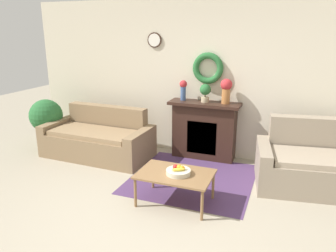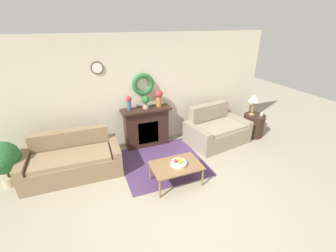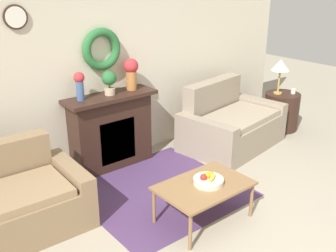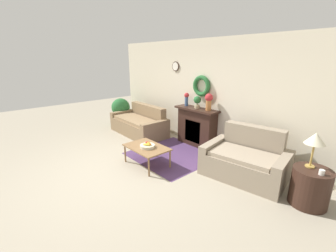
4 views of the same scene
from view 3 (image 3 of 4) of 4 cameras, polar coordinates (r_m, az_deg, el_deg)
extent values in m
cube|color=#4C335B|center=(4.80, -1.32, -9.27)|extent=(1.80, 1.74, 0.01)
cube|color=beige|center=(5.14, -10.17, 8.72)|extent=(6.80, 0.06, 2.70)
cylinder|color=#382319|center=(4.61, -21.26, 14.52)|extent=(0.26, 0.02, 0.26)
cylinder|color=white|center=(4.60, -21.21, 14.51)|extent=(0.22, 0.01, 0.22)
torus|color=#286633|center=(5.04, -9.59, 10.92)|extent=(0.53, 0.11, 0.53)
cube|color=#331E16|center=(5.24, -8.25, -0.93)|extent=(1.07, 0.34, 0.95)
cube|color=black|center=(5.15, -7.29, -2.18)|extent=(0.52, 0.02, 0.57)
cube|color=orange|center=(5.17, -7.21, -2.94)|extent=(0.41, 0.01, 0.31)
cube|color=#331E16|center=(5.05, -8.34, 4.22)|extent=(1.21, 0.41, 0.05)
cube|color=#846B4C|center=(4.43, -13.86, -8.63)|extent=(0.20, 0.92, 0.56)
cube|color=gray|center=(5.91, 10.17, -1.07)|extent=(1.28, 0.94, 0.44)
cube|color=gray|center=(6.08, 6.43, 2.28)|extent=(1.20, 0.40, 0.94)
cube|color=gray|center=(5.42, 5.43, -2.13)|extent=(0.32, 1.00, 0.58)
cube|color=gray|center=(6.49, 12.61, 1.44)|extent=(0.32, 1.00, 0.58)
cube|color=tan|center=(5.82, 10.34, 1.31)|extent=(1.23, 0.87, 0.08)
cube|color=olive|center=(4.10, 5.26, -8.61)|extent=(0.95, 0.64, 0.03)
cylinder|color=olive|center=(3.79, 3.25, -15.12)|extent=(0.04, 0.04, 0.39)
cylinder|color=olive|center=(4.33, 12.02, -10.48)|extent=(0.04, 0.04, 0.39)
cylinder|color=olive|center=(4.14, -2.04, -11.56)|extent=(0.04, 0.04, 0.39)
cylinder|color=olive|center=(4.64, 6.68, -7.78)|extent=(0.04, 0.04, 0.39)
cylinder|color=beige|center=(4.10, 5.87, -7.96)|extent=(0.31, 0.31, 0.06)
sphere|color=#B2231E|center=(4.06, 5.18, -7.43)|extent=(0.07, 0.07, 0.07)
sphere|color=orange|center=(4.11, 6.18, -7.07)|extent=(0.07, 0.07, 0.07)
sphere|color=orange|center=(4.09, 5.69, -7.19)|extent=(0.08, 0.08, 0.08)
ellipsoid|color=yellow|center=(4.06, 6.45, -7.45)|extent=(0.17, 0.11, 0.04)
cylinder|color=#331E16|center=(6.77, 16.11, 2.08)|extent=(0.56, 0.56, 0.61)
cylinder|color=#B28E42|center=(6.66, 15.64, 4.64)|extent=(0.14, 0.14, 0.02)
cylinder|color=#B28E42|center=(6.61, 15.80, 6.24)|extent=(0.03, 0.03, 0.36)
cone|color=beige|center=(6.54, 16.04, 8.51)|extent=(0.29, 0.29, 0.18)
cylinder|color=silver|center=(6.72, 17.73, 4.84)|extent=(0.08, 0.08, 0.08)
cylinder|color=#3D5684|center=(4.86, -12.63, 4.99)|extent=(0.09, 0.09, 0.24)
sphere|color=#B72D33|center=(4.82, -12.79, 6.89)|extent=(0.13, 0.13, 0.13)
cylinder|color=#AD6B38|center=(5.21, -5.33, 6.60)|extent=(0.14, 0.14, 0.25)
sphere|color=#B72D33|center=(5.17, -5.40, 8.69)|extent=(0.19, 0.19, 0.19)
cylinder|color=tan|center=(5.04, -8.44, 4.99)|extent=(0.13, 0.13, 0.09)
cylinder|color=#4C3823|center=(5.02, -8.48, 5.74)|extent=(0.02, 0.02, 0.05)
sphere|color=#286633|center=(5.00, -8.55, 6.91)|extent=(0.19, 0.19, 0.19)
camera|label=1|loc=(3.97, 67.43, 4.52)|focal=35.00mm
camera|label=2|loc=(1.36, 94.88, 19.87)|focal=24.00mm
camera|label=4|loc=(6.15, 53.48, 11.16)|focal=24.00mm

